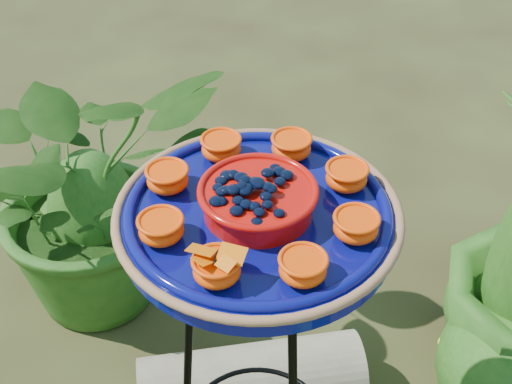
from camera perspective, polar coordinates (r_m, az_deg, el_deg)
tripod_stand at (r=1.48m, az=0.13°, el=-13.47°), size 0.43×0.43×0.92m
feeder_dish at (r=1.19m, az=0.15°, el=-1.65°), size 0.60×0.60×0.11m
driftwood_log at (r=2.02m, az=-0.36°, el=-14.84°), size 0.64×0.40×0.20m
shrub_back_left at (r=2.15m, az=-13.20°, el=0.60°), size 1.02×1.01×0.85m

